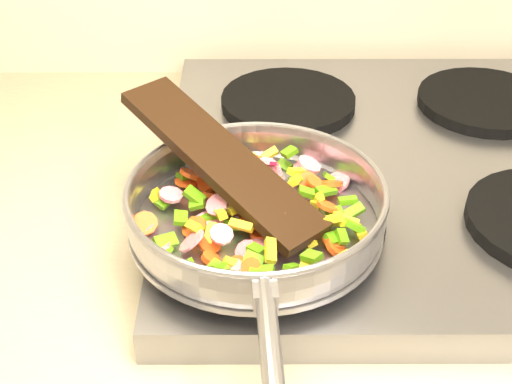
{
  "coord_description": "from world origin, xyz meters",
  "views": [
    {
      "loc": [
        -0.89,
        0.91,
        1.42
      ],
      "look_at": [
        -0.89,
        1.51,
        1.0
      ],
      "focal_mm": 50.0,
      "sensor_mm": 36.0,
      "label": 1
    }
  ],
  "objects": [
    {
      "name": "grate_br",
      "position": [
        -0.56,
        1.81,
        0.95
      ],
      "size": [
        0.19,
        0.19,
        0.02
      ],
      "primitive_type": "cylinder",
      "color": "black",
      "rests_on": "cooktop"
    },
    {
      "name": "wooden_spatula",
      "position": [
        -0.92,
        1.55,
        1.01
      ],
      "size": [
        0.23,
        0.24,
        0.08
      ],
      "primitive_type": "cube",
      "rotation": [
        0.0,
        -0.24,
        2.32
      ],
      "color": "black",
      "rests_on": "saute_pan"
    },
    {
      "name": "grate_bl",
      "position": [
        -0.84,
        1.81,
        0.95
      ],
      "size": [
        0.19,
        0.19,
        0.02
      ],
      "primitive_type": "cylinder",
      "color": "black",
      "rests_on": "cooktop"
    },
    {
      "name": "vegetable_heap",
      "position": [
        -0.89,
        1.51,
        0.97
      ],
      "size": [
        0.25,
        0.24,
        0.05
      ],
      "color": "#E54F18",
      "rests_on": "saute_pan"
    },
    {
      "name": "saute_pan",
      "position": [
        -0.89,
        1.5,
        0.98
      ],
      "size": [
        0.31,
        0.48,
        0.05
      ],
      "rotation": [
        0.0,
        0.0,
        0.05
      ],
      "color": "#9E9EA5",
      "rests_on": "grate_fl"
    },
    {
      "name": "grate_fl",
      "position": [
        -0.84,
        1.52,
        0.95
      ],
      "size": [
        0.19,
        0.19,
        0.02
      ],
      "primitive_type": "cylinder",
      "color": "black",
      "rests_on": "cooktop"
    },
    {
      "name": "cooktop",
      "position": [
        -0.7,
        1.67,
        0.92
      ],
      "size": [
        0.6,
        0.6,
        0.04
      ],
      "primitive_type": "cube",
      "color": "#939399",
      "rests_on": "counter_top"
    }
  ]
}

